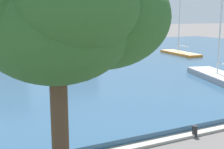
% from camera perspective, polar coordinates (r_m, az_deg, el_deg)
% --- Properties ---
extents(harbor_water, '(86.13, 46.29, 0.36)m').
position_cam_1_polar(harbor_water, '(34.36, -13.62, 2.34)').
color(harbor_water, '#2D5170').
rests_on(harbor_water, ground).
extents(quay_edge_coping, '(86.13, 0.50, 0.12)m').
position_cam_1_polar(quay_edge_coping, '(13.25, 9.68, -12.26)').
color(quay_edge_coping, '#ADA89E').
rests_on(quay_edge_coping, ground).
extents(sailboat_orange, '(2.38, 7.65, 8.85)m').
position_cam_1_polar(sailboat_orange, '(39.96, 12.32, 3.90)').
color(sailboat_orange, orange).
rests_on(sailboat_orange, ground).
extents(sailboat_teal, '(4.07, 7.36, 8.35)m').
position_cam_1_polar(sailboat_teal, '(48.64, -6.08, 5.53)').
color(sailboat_teal, teal).
rests_on(sailboat_teal, ground).
extents(sailboat_grey, '(4.27, 8.91, 6.51)m').
position_cam_1_polar(sailboat_grey, '(25.15, 19.11, -0.58)').
color(sailboat_grey, '#939399').
rests_on(sailboat_grey, ground).
extents(shade_tree, '(6.21, 5.28, 6.72)m').
position_cam_1_polar(shade_tree, '(7.95, -9.88, 10.55)').
color(shade_tree, brown).
rests_on(shade_tree, ground).
extents(mooring_bollard, '(0.24, 0.24, 0.50)m').
position_cam_1_polar(mooring_bollard, '(14.02, 15.50, -10.34)').
color(mooring_bollard, '#232326').
rests_on(mooring_bollard, ground).
extents(townhouse_tall_gabled, '(7.20, 7.88, 12.08)m').
position_cam_1_polar(townhouse_tall_gabled, '(63.52, -7.19, 11.83)').
color(townhouse_tall_gabled, tan).
rests_on(townhouse_tall_gabled, ground).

